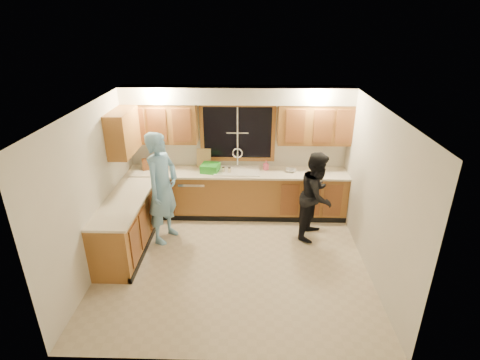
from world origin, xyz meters
The scene contains 26 objects.
floor centered at (0.00, 0.00, 0.00)m, with size 4.20×4.20×0.00m, color #C7B599.
ceiling centered at (0.00, 0.00, 2.50)m, with size 4.20×4.20×0.00m, color silver.
wall_back centered at (0.00, 1.90, 1.25)m, with size 4.20×4.20×0.00m, color silver.
wall_left centered at (-2.10, 0.00, 1.25)m, with size 3.80×3.80×0.00m, color silver.
wall_right centered at (2.10, 0.00, 1.25)m, with size 3.80×3.80×0.00m, color silver.
base_cabinets_back centered at (0.00, 1.60, 0.44)m, with size 4.20×0.60×0.88m, color #A0672E.
base_cabinets_left centered at (-1.80, 0.35, 0.44)m, with size 0.60×1.90×0.88m, color #A0672E.
countertop_back centered at (0.00, 1.58, 0.90)m, with size 4.20×0.63×0.04m, color beige.
countertop_left centered at (-1.79, 0.35, 0.90)m, with size 0.63×1.90×0.04m, color beige.
upper_cabinets_left centered at (-1.43, 1.73, 1.83)m, with size 1.35×0.33×0.75m, color #A0672E.
upper_cabinets_right centered at (1.43, 1.73, 1.83)m, with size 1.35×0.33×0.75m, color #A0672E.
upper_cabinets_return centered at (-1.94, 1.12, 1.83)m, with size 0.33×0.90×0.75m, color #A0672E.
soffit centered at (0.00, 1.72, 2.35)m, with size 4.20×0.35×0.30m, color silver.
window_frame centered at (0.00, 1.89, 1.60)m, with size 1.44×0.03×1.14m.
sink centered at (0.00, 1.60, 0.86)m, with size 0.86×0.52×0.57m.
dishwasher centered at (-0.85, 1.59, 0.41)m, with size 0.60×0.56×0.82m, color white.
stove centered at (-1.80, -0.22, 0.45)m, with size 0.58×0.75×0.90m, color white.
man centered at (-1.23, 0.68, 0.98)m, with size 0.71×0.47×1.96m, color #70AAD5.
woman centered at (1.41, 0.86, 0.79)m, with size 0.77×0.60×1.58m, color black.
knife_block centered at (-1.77, 1.64, 1.03)m, with size 0.12×0.10×0.22m, color brown.
cutting_board centered at (-0.66, 1.82, 1.10)m, with size 0.28×0.02×0.37m, color tan.
dish_crate centered at (-0.51, 1.57, 1.00)m, with size 0.33×0.31×0.15m, color green.
soap_bottle centered at (0.55, 1.70, 1.01)m, with size 0.08×0.09×0.19m, color #E65779.
bowl centered at (1.02, 1.62, 0.94)m, with size 0.19×0.19×0.05m, color silver.
can_left centered at (-0.26, 1.53, 0.98)m, with size 0.06×0.06×0.11m, color beige.
can_right centered at (-0.14, 1.50, 0.98)m, with size 0.06×0.06×0.11m, color beige.
Camera 1 is at (0.24, -5.00, 3.67)m, focal length 28.00 mm.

